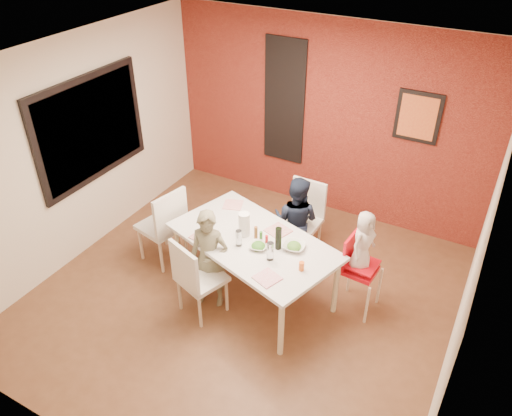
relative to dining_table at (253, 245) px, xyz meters
The scene contains 35 objects.
ground 0.71m from the dining_table, 125.71° to the right, with size 4.50×4.50×0.00m, color brown.
ceiling 2.00m from the dining_table, 125.71° to the right, with size 4.50×4.50×0.02m, color white.
wall_back 2.24m from the dining_table, 92.01° to the left, with size 4.50×0.02×2.70m, color beige.
wall_front 2.44m from the dining_table, 91.83° to the right, with size 4.50×0.02×2.70m, color beige.
wall_left 2.42m from the dining_table, behind, with size 0.02×4.50×2.70m, color beige.
wall_right 2.27m from the dining_table, ahead, with size 0.02×4.50×2.70m, color beige.
brick_accent_wall 2.22m from the dining_table, 92.03° to the left, with size 4.50×0.02×2.70m, color maroon.
picture_window_frame 2.45m from the dining_table, behind, with size 0.05×1.70×1.30m, color black.
picture_window_pane 2.43m from the dining_table, behind, with size 0.02×1.55×1.15m, color black.
glassblock_strip 2.35m from the dining_table, 107.74° to the left, with size 0.55×0.03×1.70m, color silver.
glassblock_surround 2.35m from the dining_table, 107.78° to the left, with size 0.60×0.03×1.76m, color black.
art_print_frame 2.57m from the dining_table, 61.89° to the left, with size 0.54×0.03×0.64m, color black.
art_print_canvas 2.56m from the dining_table, 61.72° to the left, with size 0.44×0.01×0.54m, color orange.
dining_table is the anchor object (origin of this frame).
chair_near 0.73m from the dining_table, 122.73° to the right, with size 0.57×0.57×0.98m.
chair_far 1.06m from the dining_table, 81.27° to the left, with size 0.46×0.46×0.98m.
chair_left 1.22m from the dining_table, behind, with size 0.58×0.58×1.05m.
high_chair 1.15m from the dining_table, 18.47° to the left, with size 0.42×0.42×0.93m.
child_near 0.51m from the dining_table, 135.15° to the right, with size 0.44×0.29×1.21m, color #615D45.
child_far 0.81m from the dining_table, 78.74° to the left, with size 0.58×0.45×1.19m, color #151D30.
toddler 1.18m from the dining_table, 17.96° to the left, with size 0.35×0.23×0.72m, color beige.
plate_near_left 0.58m from the dining_table, 156.83° to the right, with size 0.21×0.21×0.01m, color silver.
plate_far_mid 0.33m from the dining_table, 58.32° to the left, with size 0.24×0.24×0.01m, color silver.
plate_near_right 0.65m from the dining_table, 48.91° to the right, with size 0.23×0.23×0.01m, color white.
plate_far_left 0.74m from the dining_table, 138.66° to the left, with size 0.22×0.22×0.01m, color white.
salad_bowl_a 0.18m from the dining_table, 41.62° to the right, with size 0.20×0.20×0.05m, color white.
salad_bowl_b 0.47m from the dining_table, ahead, with size 0.24×0.24×0.06m, color white.
wine_bottle 0.36m from the dining_table, ahead, with size 0.07×0.07×0.26m, color black.
wine_glass_a 0.25m from the dining_table, 119.41° to the right, with size 0.07×0.07×0.19m, color white.
wine_glass_b 0.41m from the dining_table, 33.65° to the right, with size 0.07×0.07×0.21m, color white.
paper_towel_roll 0.25m from the dining_table, 165.89° to the left, with size 0.12×0.12×0.28m, color white.
condiment_red 0.22m from the dining_table, ahead, with size 0.03×0.03×0.13m, color red.
condiment_green 0.16m from the dining_table, ahead, with size 0.03×0.03×0.13m, color #337928.
condiment_brown 0.15m from the dining_table, 68.41° to the left, with size 0.04×0.04×0.16m, color brown.
sippy_cup 0.71m from the dining_table, 17.34° to the right, with size 0.06×0.06×0.10m, color orange.
Camera 1 is at (2.19, -3.70, 4.07)m, focal length 35.00 mm.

